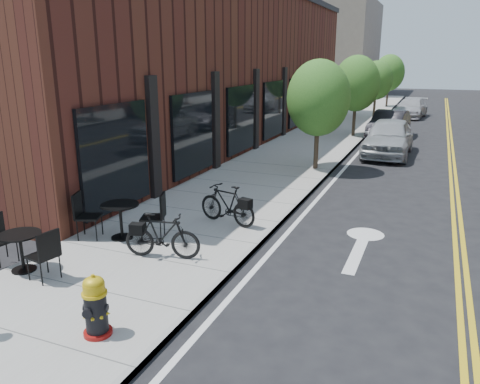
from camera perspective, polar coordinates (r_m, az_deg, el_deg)
The scene contains 16 objects.
ground at distance 8.85m, azimuth -1.24°, elevation -10.47°, with size 120.00×120.00×0.00m, color black.
sidewalk_near at distance 18.43m, azimuth 5.67°, elevation 3.78°, with size 4.00×70.00×0.12m, color #9E9B93.
building_near at distance 23.36m, azimuth -2.02°, elevation 14.94°, with size 5.00×28.00×7.00m, color #471D17.
bg_building_left at distance 56.37m, azimuth 11.66°, elevation 16.81°, with size 8.00×14.00×10.00m, color #726656.
tree_near_a at distance 16.73m, azimuth 9.55°, elevation 11.22°, with size 2.20×2.20×3.81m.
tree_near_b at distance 24.57m, azimuth 14.01°, elevation 12.71°, with size 2.30×2.30×3.98m.
tree_near_c at distance 32.49m, azimuth 16.29°, elevation 12.93°, with size 2.10×2.10×3.67m.
tree_near_d at distance 40.43m, azimuth 17.73°, elevation 13.68°, with size 2.40×2.40×4.11m.
fire_hydrant at distance 7.11m, azimuth -17.19°, elevation -13.19°, with size 0.52×0.52×0.94m.
bicycle_left at distance 11.11m, azimuth -1.57°, elevation -1.51°, with size 0.45×1.61×0.97m, color black.
bicycle_right at distance 9.36m, azimuth -9.47°, elevation -5.28°, with size 0.44×1.54×0.93m, color black.
bistro_set_b at distance 9.58m, azimuth -25.15°, elevation -6.04°, with size 1.81×0.89×0.95m.
bistro_set_c at distance 10.53m, azimuth -14.35°, elevation -2.84°, with size 1.93×1.13×1.02m.
parked_car_a at distance 20.53m, azimuth 17.63°, elevation 6.40°, with size 1.82×4.53×1.55m, color #A6AAAE.
parked_car_b at distance 25.04m, azimuth 17.72°, elevation 7.83°, with size 1.47×4.22×1.39m, color black.
parked_car_c at distance 34.46m, azimuth 20.10°, elevation 9.58°, with size 1.78×4.38×1.27m, color #BBBBC0.
Camera 1 is at (3.22, -7.24, 3.96)m, focal length 35.00 mm.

